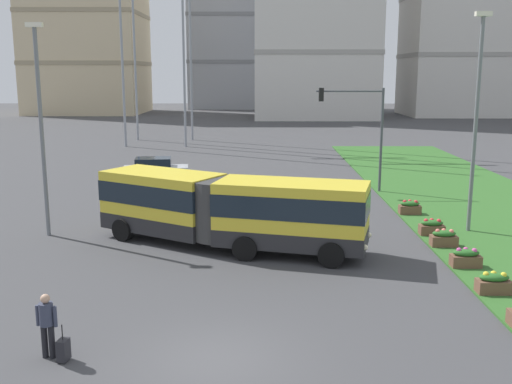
# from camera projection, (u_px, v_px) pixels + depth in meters

# --- Properties ---
(ground_plane) EXTENTS (260.00, 260.00, 0.00)m
(ground_plane) POSITION_uv_depth(u_px,v_px,m) (216.00, 360.00, 15.40)
(ground_plane) COLOR #424244
(articulated_bus) EXTENTS (11.73, 6.78, 3.00)m
(articulated_bus) POSITION_uv_depth(u_px,v_px,m) (228.00, 209.00, 25.02)
(articulated_bus) COLOR yellow
(articulated_bus) RESTS_ON ground
(car_silver_hatch) EXTENTS (4.58, 2.43, 1.58)m
(car_silver_hatch) POSITION_uv_depth(u_px,v_px,m) (155.00, 170.00, 40.77)
(car_silver_hatch) COLOR #B7BABF
(car_silver_hatch) RESTS_ON ground
(pedestrian_crossing) EXTENTS (0.57, 0.36, 1.74)m
(pedestrian_crossing) POSITION_uv_depth(u_px,v_px,m) (47.00, 321.00, 15.33)
(pedestrian_crossing) COLOR black
(pedestrian_crossing) RESTS_ON ground
(rolling_suitcase) EXTENTS (0.29, 0.39, 0.97)m
(rolling_suitcase) POSITION_uv_depth(u_px,v_px,m) (63.00, 350.00, 15.27)
(rolling_suitcase) COLOR #232328
(rolling_suitcase) RESTS_ON ground
(flower_planter_1) EXTENTS (1.10, 0.56, 0.74)m
(flower_planter_1) POSITION_uv_depth(u_px,v_px,m) (494.00, 283.00, 19.80)
(flower_planter_1) COLOR brown
(flower_planter_1) RESTS_ON grass_median
(flower_planter_2) EXTENTS (1.10, 0.56, 0.74)m
(flower_planter_2) POSITION_uv_depth(u_px,v_px,m) (466.00, 258.00, 22.49)
(flower_planter_2) COLOR brown
(flower_planter_2) RESTS_ON grass_median
(flower_planter_3) EXTENTS (1.10, 0.56, 0.74)m
(flower_planter_3) POSITION_uv_depth(u_px,v_px,m) (444.00, 238.00, 25.18)
(flower_planter_3) COLOR brown
(flower_planter_3) RESTS_ON grass_median
(flower_planter_4) EXTENTS (1.10, 0.56, 0.74)m
(flower_planter_4) POSITION_uv_depth(u_px,v_px,m) (432.00, 227.00, 26.95)
(flower_planter_4) COLOR brown
(flower_planter_4) RESTS_ON grass_median
(flower_planter_5) EXTENTS (1.10, 0.56, 0.74)m
(flower_planter_5) POSITION_uv_depth(u_px,v_px,m) (410.00, 207.00, 30.91)
(flower_planter_5) COLOR brown
(flower_planter_5) RESTS_ON grass_median
(traffic_light_far_right) EXTENTS (4.09, 0.28, 6.38)m
(traffic_light_far_right) POSITION_uv_depth(u_px,v_px,m) (361.00, 122.00, 36.06)
(traffic_light_far_right) COLOR #474C51
(traffic_light_far_right) RESTS_ON ground
(streetlight_left) EXTENTS (0.70, 0.28, 9.38)m
(streetlight_left) POSITION_uv_depth(u_px,v_px,m) (41.00, 122.00, 26.20)
(streetlight_left) COLOR slate
(streetlight_left) RESTS_ON ground
(streetlight_median) EXTENTS (0.70, 0.28, 9.88)m
(streetlight_median) POSITION_uv_depth(u_px,v_px,m) (476.00, 116.00, 26.67)
(streetlight_median) COLOR slate
(streetlight_median) RESTS_ON ground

